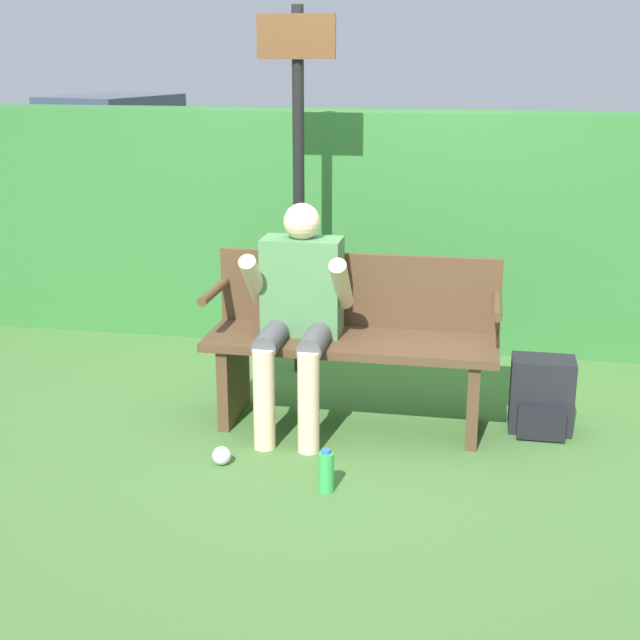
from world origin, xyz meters
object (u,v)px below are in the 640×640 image
at_px(parked_car, 113,134).
at_px(park_bench, 353,340).
at_px(backpack, 541,397).
at_px(person_seated, 298,305).
at_px(signpost, 298,167).
at_px(water_bottle, 326,472).

bearing_deg(parked_car, park_bench, -135.89).
bearing_deg(backpack, person_seated, -172.49).
xyz_separation_m(person_seated, parked_car, (-5.36, 10.11, -0.07)).
distance_m(person_seated, backpack, 1.38).
xyz_separation_m(person_seated, backpack, (1.28, 0.17, -0.49)).
relative_size(backpack, signpost, 0.18).
distance_m(park_bench, backpack, 1.05).
xyz_separation_m(signpost, parked_car, (-5.19, 9.26, -0.68)).
distance_m(backpack, signpost, 1.95).
relative_size(park_bench, parked_car, 0.32).
height_order(park_bench, parked_car, parked_car).
bearing_deg(backpack, park_bench, -176.89).
relative_size(backpack, parked_car, 0.08).
relative_size(signpost, parked_car, 0.46).
bearing_deg(park_bench, parked_car, 119.42).
relative_size(park_bench, water_bottle, 7.31).
distance_m(person_seated, signpost, 1.06).
bearing_deg(person_seated, park_bench, 22.66).
xyz_separation_m(backpack, water_bottle, (-1.00, -0.89, -0.09)).
xyz_separation_m(person_seated, water_bottle, (0.28, -0.72, -0.58)).
bearing_deg(backpack, signpost, 155.08).
xyz_separation_m(park_bench, person_seated, (-0.27, -0.11, 0.21)).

